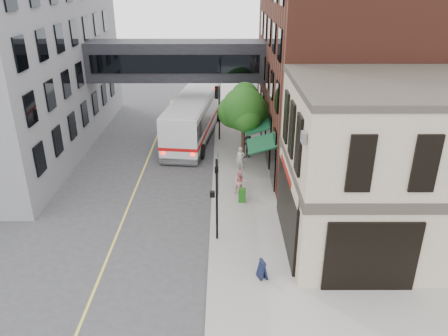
{
  "coord_description": "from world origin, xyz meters",
  "views": [
    {
      "loc": [
        0.72,
        -17.39,
        12.79
      ],
      "look_at": [
        0.76,
        3.7,
        3.43
      ],
      "focal_mm": 35.0,
      "sensor_mm": 36.0,
      "label": 1
    }
  ],
  "objects_px": {
    "pedestrian_a": "(240,159)",
    "pedestrian_c": "(248,147)",
    "pedestrian_b": "(240,182)",
    "sandwich_board": "(262,269)",
    "newspaper_box": "(242,195)",
    "bus": "(194,115)"
  },
  "relations": [
    {
      "from": "bus",
      "to": "pedestrian_c",
      "type": "bearing_deg",
      "value": -49.36
    },
    {
      "from": "pedestrian_a",
      "to": "pedestrian_c",
      "type": "distance_m",
      "value": 2.39
    },
    {
      "from": "pedestrian_a",
      "to": "pedestrian_b",
      "type": "distance_m",
      "value": 3.76
    },
    {
      "from": "bus",
      "to": "pedestrian_b",
      "type": "distance_m",
      "value": 11.66
    },
    {
      "from": "pedestrian_b",
      "to": "pedestrian_c",
      "type": "xyz_separation_m",
      "value": [
        0.81,
        6.05,
        0.04
      ]
    },
    {
      "from": "newspaper_box",
      "to": "bus",
      "type": "bearing_deg",
      "value": 112.12
    },
    {
      "from": "pedestrian_b",
      "to": "sandwich_board",
      "type": "height_order",
      "value": "pedestrian_b"
    },
    {
      "from": "pedestrian_c",
      "to": "newspaper_box",
      "type": "bearing_deg",
      "value": -82.74
    },
    {
      "from": "pedestrian_a",
      "to": "newspaper_box",
      "type": "bearing_deg",
      "value": -86.42
    },
    {
      "from": "pedestrian_a",
      "to": "newspaper_box",
      "type": "distance_m",
      "value": 4.75
    },
    {
      "from": "bus",
      "to": "newspaper_box",
      "type": "relative_size",
      "value": 15.65
    },
    {
      "from": "bus",
      "to": "pedestrian_a",
      "type": "xyz_separation_m",
      "value": [
        3.65,
        -7.32,
        -0.99
      ]
    },
    {
      "from": "pedestrian_a",
      "to": "sandwich_board",
      "type": "relative_size",
      "value": 1.84
    },
    {
      "from": "pedestrian_b",
      "to": "sandwich_board",
      "type": "bearing_deg",
      "value": -84.75
    },
    {
      "from": "newspaper_box",
      "to": "pedestrian_c",
      "type": "bearing_deg",
      "value": 89.64
    },
    {
      "from": "newspaper_box",
      "to": "sandwich_board",
      "type": "bearing_deg",
      "value": -79.59
    },
    {
      "from": "pedestrian_a",
      "to": "pedestrian_c",
      "type": "xyz_separation_m",
      "value": [
        0.67,
        2.29,
        0.01
      ]
    },
    {
      "from": "pedestrian_b",
      "to": "newspaper_box",
      "type": "bearing_deg",
      "value": -84.45
    },
    {
      "from": "bus",
      "to": "pedestrian_a",
      "type": "bearing_deg",
      "value": -63.51
    },
    {
      "from": "pedestrian_c",
      "to": "sandwich_board",
      "type": "xyz_separation_m",
      "value": [
        -0.1,
        -14.33,
        -0.39
      ]
    },
    {
      "from": "pedestrian_b",
      "to": "sandwich_board",
      "type": "distance_m",
      "value": 8.32
    },
    {
      "from": "pedestrian_b",
      "to": "sandwich_board",
      "type": "relative_size",
      "value": 1.78
    }
  ]
}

